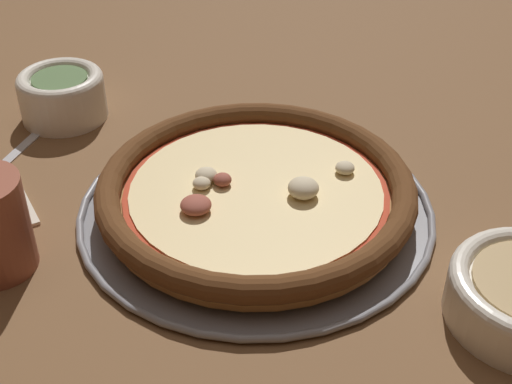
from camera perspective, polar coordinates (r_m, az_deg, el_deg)
The scene contains 4 objects.
ground_plane at distance 0.75m, azimuth 0.00°, elevation -1.63°, with size 3.00×3.00×0.00m, color brown.
pizza_tray at distance 0.75m, azimuth 0.00°, elevation -1.37°, with size 0.37×0.37×0.01m.
pizza at distance 0.73m, azimuth -0.00°, elevation 0.04°, with size 0.33×0.33×0.04m.
bowl_far at distance 0.93m, azimuth -15.26°, elevation 7.60°, with size 0.11×0.11×0.06m.
Camera 1 is at (0.36, -0.47, 0.46)m, focal length 50.00 mm.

